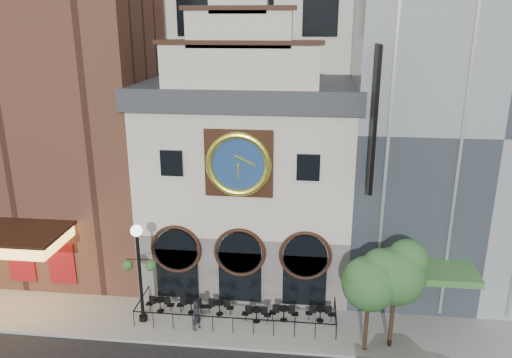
{
  "coord_description": "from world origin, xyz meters",
  "views": [
    {
      "loc": [
        3.71,
        -20.77,
        15.67
      ],
      "look_at": [
        0.66,
        6.0,
        7.06
      ],
      "focal_mm": 35.0,
      "sensor_mm": 36.0,
      "label": 1
    }
  ],
  "objects_px": {
    "lamppost": "(139,263)",
    "tree_right": "(397,271)",
    "bistro_5": "(320,313)",
    "bistro_2": "(219,307)",
    "bistro_1": "(191,305)",
    "tree_left": "(371,279)",
    "bistro_4": "(284,313)",
    "bistro_0": "(160,304)",
    "bistro_3": "(256,314)",
    "pedestrian": "(197,315)"
  },
  "relations": [
    {
      "from": "lamppost",
      "to": "tree_right",
      "type": "relative_size",
      "value": 0.99
    },
    {
      "from": "lamppost",
      "to": "tree_left",
      "type": "distance_m",
      "value": 11.79
    },
    {
      "from": "bistro_2",
      "to": "bistro_3",
      "type": "xyz_separation_m",
      "value": [
        2.1,
        -0.47,
        0.0
      ]
    },
    {
      "from": "lamppost",
      "to": "tree_left",
      "type": "height_order",
      "value": "lamppost"
    },
    {
      "from": "tree_left",
      "to": "tree_right",
      "type": "height_order",
      "value": "tree_right"
    },
    {
      "from": "bistro_1",
      "to": "bistro_4",
      "type": "height_order",
      "value": "same"
    },
    {
      "from": "bistro_4",
      "to": "lamppost",
      "type": "relative_size",
      "value": 0.28
    },
    {
      "from": "bistro_3",
      "to": "pedestrian",
      "type": "xyz_separation_m",
      "value": [
        -3.02,
        -1.02,
        0.35
      ]
    },
    {
      "from": "bistro_2",
      "to": "tree_right",
      "type": "relative_size",
      "value": 0.28
    },
    {
      "from": "bistro_2",
      "to": "tree_left",
      "type": "height_order",
      "value": "tree_left"
    },
    {
      "from": "bistro_2",
      "to": "pedestrian",
      "type": "bearing_deg",
      "value": -121.67
    },
    {
      "from": "bistro_2",
      "to": "tree_right",
      "type": "distance_m",
      "value": 9.85
    },
    {
      "from": "bistro_4",
      "to": "bistro_5",
      "type": "bearing_deg",
      "value": 5.22
    },
    {
      "from": "pedestrian",
      "to": "lamppost",
      "type": "bearing_deg",
      "value": 112.67
    },
    {
      "from": "bistro_1",
      "to": "bistro_2",
      "type": "height_order",
      "value": "same"
    },
    {
      "from": "bistro_1",
      "to": "tree_right",
      "type": "relative_size",
      "value": 0.28
    },
    {
      "from": "bistro_2",
      "to": "bistro_3",
      "type": "bearing_deg",
      "value": -12.49
    },
    {
      "from": "bistro_2",
      "to": "tree_right",
      "type": "bearing_deg",
      "value": -10.85
    },
    {
      "from": "bistro_5",
      "to": "bistro_4",
      "type": "bearing_deg",
      "value": -174.78
    },
    {
      "from": "bistro_0",
      "to": "tree_left",
      "type": "distance_m",
      "value": 11.75
    },
    {
      "from": "bistro_2",
      "to": "tree_left",
      "type": "distance_m",
      "value": 8.71
    },
    {
      "from": "pedestrian",
      "to": "lamppost",
      "type": "distance_m",
      "value": 4.08
    },
    {
      "from": "bistro_5",
      "to": "tree_right",
      "type": "relative_size",
      "value": 0.28
    },
    {
      "from": "bistro_1",
      "to": "bistro_3",
      "type": "xyz_separation_m",
      "value": [
        3.69,
        -0.44,
        0.0
      ]
    },
    {
      "from": "bistro_4",
      "to": "tree_left",
      "type": "distance_m",
      "value": 5.73
    },
    {
      "from": "bistro_1",
      "to": "bistro_2",
      "type": "bearing_deg",
      "value": 0.94
    },
    {
      "from": "bistro_2",
      "to": "bistro_4",
      "type": "height_order",
      "value": "same"
    },
    {
      "from": "bistro_4",
      "to": "bistro_1",
      "type": "bearing_deg",
      "value": 178.14
    },
    {
      "from": "bistro_0",
      "to": "lamppost",
      "type": "xyz_separation_m",
      "value": [
        -0.67,
        -0.94,
        2.98
      ]
    },
    {
      "from": "bistro_0",
      "to": "bistro_3",
      "type": "bearing_deg",
      "value": -3.98
    },
    {
      "from": "bistro_0",
      "to": "bistro_1",
      "type": "relative_size",
      "value": 1.0
    },
    {
      "from": "bistro_0",
      "to": "bistro_2",
      "type": "xyz_separation_m",
      "value": [
        3.34,
        0.09,
        0.0
      ]
    },
    {
      "from": "tree_left",
      "to": "lamppost",
      "type": "bearing_deg",
      "value": 174.49
    },
    {
      "from": "bistro_2",
      "to": "bistro_5",
      "type": "height_order",
      "value": "same"
    },
    {
      "from": "bistro_1",
      "to": "lamppost",
      "type": "distance_m",
      "value": 3.97
    },
    {
      "from": "tree_left",
      "to": "tree_right",
      "type": "distance_m",
      "value": 1.36
    },
    {
      "from": "bistro_0",
      "to": "tree_left",
      "type": "bearing_deg",
      "value": -10.62
    },
    {
      "from": "bistro_5",
      "to": "tree_left",
      "type": "bearing_deg",
      "value": -44.16
    },
    {
      "from": "bistro_4",
      "to": "bistro_0",
      "type": "bearing_deg",
      "value": 179.12
    },
    {
      "from": "bistro_5",
      "to": "pedestrian",
      "type": "bearing_deg",
      "value": -167.13
    },
    {
      "from": "bistro_3",
      "to": "lamppost",
      "type": "xyz_separation_m",
      "value": [
        -6.1,
        -0.56,
        2.98
      ]
    },
    {
      "from": "bistro_4",
      "to": "tree_left",
      "type": "height_order",
      "value": "tree_left"
    },
    {
      "from": "bistro_1",
      "to": "tree_left",
      "type": "xyz_separation_m",
      "value": [
        9.31,
        -2.13,
        3.4
      ]
    },
    {
      "from": "pedestrian",
      "to": "tree_left",
      "type": "bearing_deg",
      "value": -63.45
    },
    {
      "from": "bistro_4",
      "to": "pedestrian",
      "type": "distance_m",
      "value": 4.66
    },
    {
      "from": "bistro_5",
      "to": "tree_right",
      "type": "xyz_separation_m",
      "value": [
        3.47,
        -1.71,
        3.65
      ]
    },
    {
      "from": "bistro_1",
      "to": "tree_left",
      "type": "distance_m",
      "value": 10.14
    },
    {
      "from": "tree_left",
      "to": "bistro_2",
      "type": "bearing_deg",
      "value": 164.37
    },
    {
      "from": "tree_right",
      "to": "bistro_5",
      "type": "bearing_deg",
      "value": 153.81
    },
    {
      "from": "bistro_4",
      "to": "tree_right",
      "type": "height_order",
      "value": "tree_right"
    }
  ]
}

